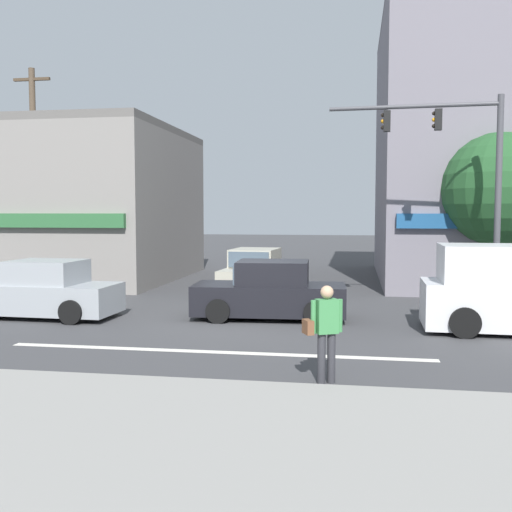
{
  "coord_description": "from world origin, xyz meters",
  "views": [
    {
      "loc": [
        2.85,
        -15.43,
        2.91
      ],
      "look_at": [
        -0.05,
        2.0,
        1.6
      ],
      "focal_mm": 42.0,
      "sensor_mm": 36.0,
      "label": 1
    }
  ],
  "objects": [
    {
      "name": "utility_pole_near_left",
      "position": [
        -8.85,
        5.12,
        4.21
      ],
      "size": [
        1.4,
        0.22,
        8.12
      ],
      "color": "brown",
      "rests_on": "ground"
    },
    {
      "name": "street_tree",
      "position": [
        7.52,
        5.41,
        3.63
      ],
      "size": [
        3.75,
        3.75,
        5.52
      ],
      "color": "#4C3823",
      "rests_on": "ground"
    },
    {
      "name": "lane_marking_stripe",
      "position": [
        0.0,
        -3.5,
        0.0
      ],
      "size": [
        9.0,
        0.24,
        0.01
      ],
      "primitive_type": "cube",
      "color": "silver",
      "rests_on": "ground"
    },
    {
      "name": "ground_plane",
      "position": [
        0.0,
        0.0,
        0.0
      ],
      "size": [
        120.0,
        120.0,
        0.0
      ],
      "primitive_type": "plane",
      "color": "#3D3D3F"
    },
    {
      "name": "pedestrian_foreground_with_bag",
      "position": [
        2.36,
        -5.39,
        0.95
      ],
      "size": [
        0.68,
        0.43,
        1.67
      ],
      "color": "#333338",
      "rests_on": "ground"
    },
    {
      "name": "sedan_crossing_rightbound",
      "position": [
        -0.71,
        5.67,
        0.71
      ],
      "size": [
        2.1,
        4.21,
        1.58
      ],
      "color": "#B7B29E",
      "rests_on": "ground"
    },
    {
      "name": "traffic_light_mast",
      "position": [
        5.86,
        2.58,
        4.18
      ],
      "size": [
        4.89,
        0.39,
        6.2
      ],
      "color": "#47474C",
      "rests_on": "ground"
    },
    {
      "name": "sidewalk_curb",
      "position": [
        0.0,
        -8.5,
        0.08
      ],
      "size": [
        40.0,
        5.0,
        0.16
      ],
      "primitive_type": "cube",
      "color": "gray",
      "rests_on": "ground"
    },
    {
      "name": "sedan_parked_curbside",
      "position": [
        -5.6,
        -0.25,
        0.71
      ],
      "size": [
        4.15,
        1.98,
        1.58
      ],
      "color": "#999EA3",
      "rests_on": "ground"
    },
    {
      "name": "building_left_block",
      "position": [
        -11.66,
        9.05,
        3.23
      ],
      "size": [
        13.98,
        9.64,
        6.46
      ],
      "color": "gray",
      "rests_on": "ground"
    },
    {
      "name": "sedan_crossing_leftbound",
      "position": [
        0.57,
        0.57,
        0.71
      ],
      "size": [
        4.19,
        2.05,
        1.58
      ],
      "color": "black",
      "rests_on": "ground"
    }
  ]
}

